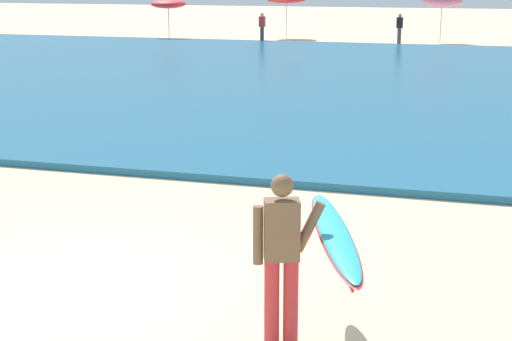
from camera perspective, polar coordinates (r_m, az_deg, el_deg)
ground_plane at (r=9.47m, az=-12.47°, el=-8.53°), size 160.00×160.00×0.00m
sea at (r=27.28m, az=7.21°, el=6.50°), size 120.00×28.00×0.14m
surfer_with_board at (r=7.71m, az=3.69°, el=-5.30°), size 1.32×2.43×1.73m
beach_umbrella_0 at (r=45.11m, az=-6.33°, el=11.82°), size 1.94×1.95×2.20m
beach_umbrella_1 at (r=45.57m, az=2.21°, el=12.18°), size 2.22×2.23×2.37m
beach_umbrella_2 at (r=43.46m, az=13.24°, el=11.78°), size 2.10×2.14×2.57m
beachgoer_near_row_left at (r=42.26m, az=10.28°, el=10.06°), size 0.32×0.20×1.58m
beachgoer_near_row_mid at (r=42.53m, az=0.44°, el=10.31°), size 0.32×0.20×1.58m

